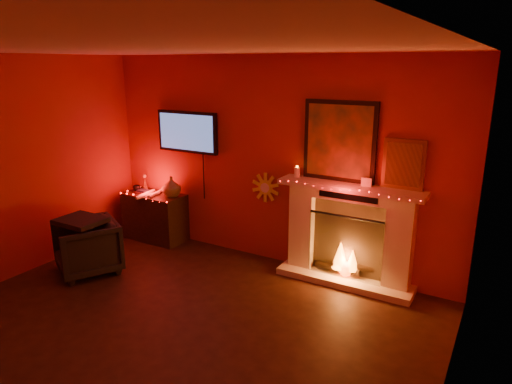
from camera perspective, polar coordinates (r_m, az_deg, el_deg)
room at (r=4.00m, az=-15.62°, el=-2.85°), size 5.00×5.00×5.00m
fireplace at (r=5.58m, az=11.49°, el=-4.02°), size 1.72×0.40×2.18m
tv at (r=6.56m, az=-8.58°, el=7.41°), size 1.00×0.07×1.24m
sunburst_clock at (r=6.03m, az=1.18°, el=0.56°), size 0.40×0.03×0.40m
console_table at (r=7.03m, az=-12.40°, el=-2.69°), size 0.93×0.59×1.00m
armchair at (r=6.21m, az=-20.37°, el=-6.46°), size 0.99×1.00×0.68m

